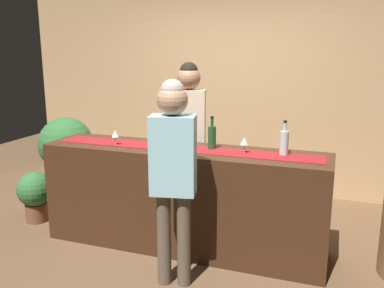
% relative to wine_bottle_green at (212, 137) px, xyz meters
% --- Properties ---
extents(ground_plane, '(10.00, 10.00, 0.00)m').
position_rel_wine_bottle_green_xyz_m(ground_plane, '(-0.25, -0.07, -1.08)').
color(ground_plane, brown).
extents(back_wall, '(6.00, 0.12, 2.90)m').
position_rel_wine_bottle_green_xyz_m(back_wall, '(-0.25, 1.83, 0.37)').
color(back_wall, tan).
rests_on(back_wall, ground).
extents(bar_counter, '(2.65, 0.60, 0.97)m').
position_rel_wine_bottle_green_xyz_m(bar_counter, '(-0.25, -0.07, -0.60)').
color(bar_counter, '#3D2314').
rests_on(bar_counter, ground).
extents(counter_runner_cloth, '(2.52, 0.28, 0.01)m').
position_rel_wine_bottle_green_xyz_m(counter_runner_cloth, '(-0.25, -0.07, -0.11)').
color(counter_runner_cloth, maroon).
rests_on(counter_runner_cloth, bar_counter).
extents(wine_bottle_green, '(0.07, 0.07, 0.30)m').
position_rel_wine_bottle_green_xyz_m(wine_bottle_green, '(0.00, 0.00, 0.00)').
color(wine_bottle_green, '#194723').
rests_on(wine_bottle_green, bar_counter).
extents(wine_bottle_clear, '(0.07, 0.07, 0.30)m').
position_rel_wine_bottle_green_xyz_m(wine_bottle_clear, '(0.65, -0.00, 0.00)').
color(wine_bottle_clear, '#B2C6C1').
rests_on(wine_bottle_clear, bar_counter).
extents(wine_glass_near_customer, '(0.07, 0.07, 0.14)m').
position_rel_wine_bottle_green_xyz_m(wine_glass_near_customer, '(-0.44, 0.00, -0.01)').
color(wine_glass_near_customer, silver).
rests_on(wine_glass_near_customer, bar_counter).
extents(wine_glass_mid_counter, '(0.07, 0.07, 0.14)m').
position_rel_wine_bottle_green_xyz_m(wine_glass_mid_counter, '(-0.91, -0.15, -0.01)').
color(wine_glass_mid_counter, silver).
rests_on(wine_glass_mid_counter, bar_counter).
extents(wine_glass_far_end, '(0.07, 0.07, 0.14)m').
position_rel_wine_bottle_green_xyz_m(wine_glass_far_end, '(0.31, -0.06, -0.01)').
color(wine_glass_far_end, silver).
rests_on(wine_glass_far_end, bar_counter).
extents(bartender, '(0.38, 0.28, 1.73)m').
position_rel_wine_bottle_green_xyz_m(bartender, '(-0.41, 0.51, -0.00)').
color(bartender, '#26262B').
rests_on(bartender, ground).
extents(customer_sipping, '(0.37, 0.27, 1.65)m').
position_rel_wine_bottle_green_xyz_m(customer_sipping, '(-0.09, -0.71, -0.07)').
color(customer_sipping, brown).
rests_on(customer_sipping, ground).
extents(potted_plant_tall, '(0.69, 0.69, 1.01)m').
position_rel_wine_bottle_green_xyz_m(potted_plant_tall, '(-2.20, 0.81, -0.49)').
color(potted_plant_tall, '#9E9389').
rests_on(potted_plant_tall, ground).
extents(potted_plant_small, '(0.38, 0.38, 0.56)m').
position_rel_wine_bottle_green_xyz_m(potted_plant_small, '(-1.99, -0.06, -0.76)').
color(potted_plant_small, brown).
rests_on(potted_plant_small, ground).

